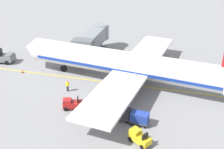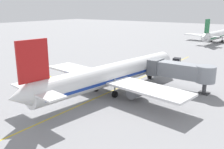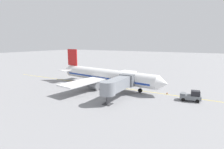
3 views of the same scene
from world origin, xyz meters
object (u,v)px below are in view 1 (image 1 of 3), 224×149
(pushback_tractor, at_px, (0,56))
(parked_airliner, at_px, (129,65))
(baggage_tug_lead, at_px, (139,137))
(baggage_tug_trailing, at_px, (72,104))
(ground_crew_loader, at_px, (97,90))
(baggage_cart_front, at_px, (100,108))
(baggage_cart_third_in_train, at_px, (140,118))
(ground_crew_wing_walker, at_px, (67,85))
(jet_bridge, at_px, (93,39))
(safety_cone_nose_left, at_px, (22,71))
(baggage_cart_second_in_train, at_px, (122,113))

(pushback_tractor, bearing_deg, parked_airliner, -95.14)
(pushback_tractor, relative_size, baggage_tug_lead, 1.70)
(baggage_tug_trailing, distance_m, ground_crew_loader, 4.41)
(baggage_tug_trailing, height_order, baggage_cart_front, baggage_tug_trailing)
(baggage_cart_front, height_order, baggage_cart_third_in_train, same)
(ground_crew_loader, bearing_deg, ground_crew_wing_walker, 86.09)
(pushback_tractor, xyz_separation_m, ground_crew_loader, (-6.96, -20.20, -0.15))
(parked_airliner, xyz_separation_m, jet_bridge, (8.98, 8.73, 0.27))
(ground_crew_wing_walker, distance_m, safety_cone_nose_left, 10.43)
(pushback_tractor, distance_m, safety_cone_nose_left, 6.63)
(baggage_cart_second_in_train, relative_size, baggage_cart_third_in_train, 1.00)
(jet_bridge, distance_m, baggage_cart_front, 19.40)
(jet_bridge, distance_m, baggage_cart_second_in_train, 20.95)
(parked_airliner, height_order, baggage_cart_front, parked_airliner)
(safety_cone_nose_left, bearing_deg, baggage_cart_second_in_train, -114.37)
(parked_airliner, height_order, safety_cone_nose_left, parked_airliner)
(ground_crew_wing_walker, bearing_deg, baggage_tug_lead, -125.40)
(baggage_tug_trailing, height_order, baggage_cart_second_in_train, baggage_tug_trailing)
(parked_airliner, distance_m, baggage_tug_trailing, 10.64)
(baggage_tug_lead, xyz_separation_m, ground_crew_loader, (8.24, 7.45, 0.24))
(ground_crew_loader, bearing_deg, pushback_tractor, 70.98)
(baggage_cart_second_in_train, bearing_deg, baggage_cart_front, 83.53)
(baggage_tug_trailing, distance_m, safety_cone_nose_left, 14.44)
(baggage_tug_trailing, distance_m, baggage_cart_second_in_train, 6.89)
(parked_airliner, bearing_deg, ground_crew_wing_walker, 119.23)
(baggage_cart_front, bearing_deg, parked_airliner, -11.52)
(parked_airliner, xyz_separation_m, safety_cone_nose_left, (-0.74, 17.77, -2.90))
(pushback_tractor, relative_size, safety_cone_nose_left, 7.90)
(parked_airliner, relative_size, ground_crew_wing_walker, 22.09)
(parked_airliner, bearing_deg, ground_crew_loader, 144.18)
(baggage_tug_trailing, relative_size, baggage_cart_front, 0.93)
(parked_airliner, xyz_separation_m, baggage_tug_lead, (-13.08, -3.96, -2.47))
(parked_airliner, xyz_separation_m, baggage_cart_front, (-8.97, 1.83, -2.24))
(baggage_tug_trailing, relative_size, baggage_cart_second_in_train, 0.93)
(parked_airliner, bearing_deg, baggage_cart_second_in_train, -172.91)
(baggage_cart_third_in_train, bearing_deg, baggage_tug_trailing, 83.04)
(pushback_tractor, height_order, baggage_cart_second_in_train, pushback_tractor)
(baggage_tug_lead, relative_size, ground_crew_wing_walker, 1.63)
(jet_bridge, bearing_deg, baggage_tug_lead, -150.08)
(ground_crew_loader, height_order, safety_cone_nose_left, ground_crew_loader)
(baggage_cart_third_in_train, xyz_separation_m, ground_crew_loader, (4.92, 6.88, 0.00))
(baggage_cart_front, bearing_deg, ground_crew_loader, 21.84)
(baggage_tug_lead, xyz_separation_m, ground_crew_wing_walker, (8.56, 12.04, 0.24))
(baggage_tug_lead, distance_m, baggage_cart_front, 7.10)
(baggage_tug_lead, xyz_separation_m, baggage_tug_trailing, (4.43, 9.66, 0.00))
(safety_cone_nose_left, bearing_deg, jet_bridge, -42.95)
(baggage_cart_front, xyz_separation_m, safety_cone_nose_left, (8.24, 15.95, -0.66))
(ground_crew_loader, bearing_deg, safety_cone_nose_left, 74.00)
(baggage_cart_front, bearing_deg, ground_crew_wing_walker, 54.51)
(baggage_cart_front, height_order, safety_cone_nose_left, baggage_cart_front)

